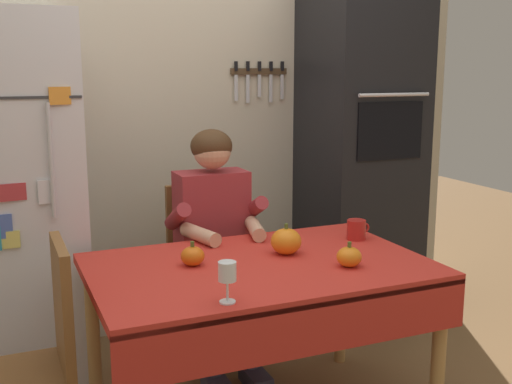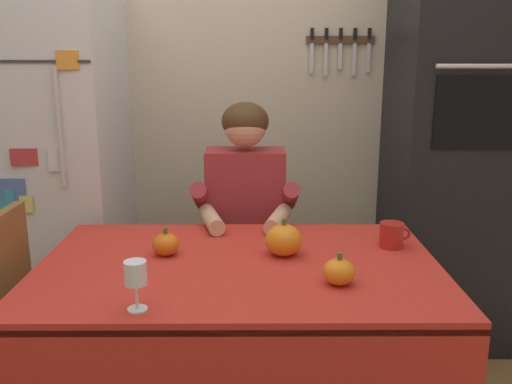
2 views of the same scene
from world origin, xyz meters
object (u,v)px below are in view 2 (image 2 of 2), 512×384
(chair_behind_person, at_px, (246,249))
(wall_oven, at_px, (455,137))
(seated_person, at_px, (245,216))
(refrigerator, at_px, (50,169))
(wine_glass, at_px, (136,276))
(dining_table, at_px, (239,288))
(pumpkin_large, at_px, (166,244))
(pumpkin_medium, at_px, (339,272))
(pumpkin_small, at_px, (284,240))
(coffee_mug, at_px, (392,235))

(chair_behind_person, bearing_deg, wall_oven, 7.17)
(chair_behind_person, height_order, seated_person, seated_person)
(refrigerator, relative_size, wine_glass, 12.14)
(dining_table, xyz_separation_m, pumpkin_large, (-0.27, 0.10, 0.12))
(pumpkin_medium, relative_size, pumpkin_small, 0.77)
(refrigerator, relative_size, chair_behind_person, 1.94)
(wall_oven, distance_m, wine_glass, 1.85)
(pumpkin_medium, bearing_deg, pumpkin_small, 121.51)
(coffee_mug, distance_m, pumpkin_medium, 0.43)
(refrigerator, relative_size, pumpkin_small, 13.17)
(dining_table, height_order, wine_glass, wine_glass)
(pumpkin_small, bearing_deg, refrigerator, 144.82)
(dining_table, bearing_deg, refrigerator, 137.09)
(coffee_mug, bearing_deg, pumpkin_large, -174.46)
(refrigerator, height_order, dining_table, refrigerator)
(coffee_mug, bearing_deg, seated_person, 143.08)
(dining_table, height_order, coffee_mug, coffee_mug)
(wall_oven, bearing_deg, pumpkin_small, -137.19)
(refrigerator, distance_m, coffee_mug, 1.68)
(pumpkin_medium, bearing_deg, seated_person, 111.77)
(wall_oven, xyz_separation_m, seated_person, (-1.03, -0.32, -0.31))
(seated_person, bearing_deg, wine_glass, -107.29)
(wall_oven, relative_size, seated_person, 1.69)
(wine_glass, bearing_deg, chair_behind_person, 75.45)
(refrigerator, distance_m, seated_person, 1.02)
(pumpkin_large, bearing_deg, refrigerator, 131.27)
(pumpkin_medium, xyz_separation_m, pumpkin_small, (-0.16, 0.26, 0.02))
(refrigerator, bearing_deg, seated_person, -16.12)
(chair_behind_person, relative_size, seated_person, 0.75)
(dining_table, distance_m, pumpkin_large, 0.31)
(wall_oven, relative_size, coffee_mug, 17.91)
(refrigerator, relative_size, coffee_mug, 15.35)
(chair_behind_person, height_order, pumpkin_small, chair_behind_person)
(dining_table, bearing_deg, pumpkin_small, 31.69)
(refrigerator, bearing_deg, wine_glass, -61.36)
(coffee_mug, relative_size, pumpkin_large, 1.14)
(refrigerator, height_order, pumpkin_large, refrigerator)
(dining_table, distance_m, wine_glass, 0.48)
(wall_oven, xyz_separation_m, dining_table, (-1.05, -0.92, -0.39))
(refrigerator, distance_m, chair_behind_person, 1.05)
(refrigerator, height_order, wall_oven, wall_oven)
(wall_oven, distance_m, coffee_mug, 0.92)
(wall_oven, bearing_deg, wine_glass, -136.36)
(wall_oven, xyz_separation_m, chair_behind_person, (-1.03, -0.13, -0.54))
(coffee_mug, xyz_separation_m, pumpkin_large, (-0.84, -0.08, -0.01))
(coffee_mug, relative_size, pumpkin_medium, 1.12)
(dining_table, height_order, chair_behind_person, chair_behind_person)
(pumpkin_large, bearing_deg, coffee_mug, 5.54)
(chair_behind_person, height_order, coffee_mug, chair_behind_person)
(chair_behind_person, height_order, pumpkin_medium, chair_behind_person)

